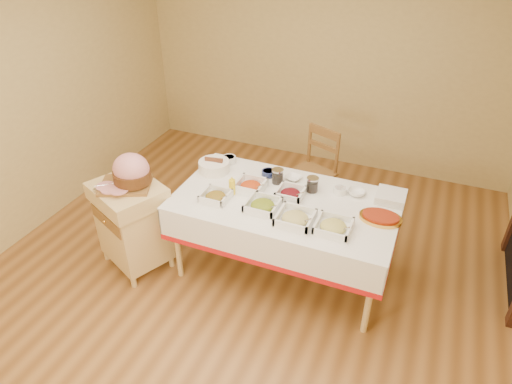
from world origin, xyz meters
TOP-DOWN VIEW (x-y plane):
  - room_shell at (0.00, 0.00)m, footprint 5.00×5.00m
  - dining_table at (0.30, 0.30)m, footprint 1.82×1.02m
  - butcher_cart at (-0.96, -0.12)m, footprint 0.74×0.69m
  - dining_chair at (0.25, 1.32)m, footprint 0.53×0.52m
  - ham_on_board at (-0.92, -0.09)m, footprint 0.44×0.42m
  - serving_dish_a at (-0.23, 0.08)m, footprint 0.23×0.22m
  - serving_dish_b at (0.17, 0.11)m, footprint 0.25×0.25m
  - serving_dish_c at (0.47, 0.04)m, footprint 0.27×0.27m
  - serving_dish_d at (0.76, 0.06)m, footprint 0.26×0.26m
  - serving_dish_e at (-0.03, 0.34)m, footprint 0.25×0.24m
  - serving_dish_f at (0.32, 0.36)m, footprint 0.23×0.22m
  - small_bowl_left at (-0.40, 0.70)m, footprint 0.13×0.13m
  - small_bowl_mid at (0.03, 0.61)m, footprint 0.12×0.12m
  - small_bowl_right at (0.69, 0.57)m, footprint 0.11×0.11m
  - bowl_white_imported at (0.25, 0.63)m, footprint 0.17×0.17m
  - bowl_small_imported at (0.82, 0.60)m, footprint 0.17×0.17m
  - preserve_jar_left at (0.14, 0.53)m, footprint 0.10×0.10m
  - preserve_jar_right at (0.46, 0.51)m, footprint 0.10×0.10m
  - mustard_bottle at (-0.14, 0.22)m, footprint 0.05×0.05m
  - bread_basket at (-0.46, 0.50)m, footprint 0.28×0.28m
  - plate_stack at (1.10, 0.63)m, footprint 0.23×0.23m
  - brass_platter at (1.06, 0.32)m, footprint 0.33×0.24m

SIDE VIEW (x-z plane):
  - dining_chair at x=0.25m, z-range 0.01..0.93m
  - butcher_cart at x=-0.96m, z-range 0.06..0.89m
  - dining_table at x=0.30m, z-range 0.22..0.98m
  - bowl_white_imported at x=0.25m, z-range 0.76..0.79m
  - brass_platter at x=1.06m, z-range 0.76..0.80m
  - bowl_small_imported at x=0.82m, z-range 0.76..0.80m
  - small_bowl_mid at x=0.03m, z-range 0.76..0.81m
  - serving_dish_a at x=-0.23m, z-range 0.74..0.84m
  - small_bowl_right at x=0.69m, z-range 0.76..0.82m
  - serving_dish_d at x=0.76m, z-range 0.74..0.84m
  - serving_dish_f at x=0.32m, z-range 0.74..0.85m
  - small_bowl_left at x=-0.40m, z-range 0.76..0.82m
  - serving_dish_b at x=0.17m, z-range 0.74..0.84m
  - plate_stack at x=1.10m, z-range 0.76..0.83m
  - serving_dish_e at x=-0.03m, z-range 0.74..0.85m
  - serving_dish_c at x=0.47m, z-range 0.74..0.85m
  - bread_basket at x=-0.46m, z-range 0.75..0.87m
  - preserve_jar_right at x=0.46m, z-range 0.75..0.88m
  - preserve_jar_left at x=0.14m, z-range 0.75..0.88m
  - mustard_bottle at x=-0.14m, z-range 0.75..0.92m
  - ham_on_board at x=-0.92m, z-range 0.81..1.10m
  - room_shell at x=0.00m, z-range -1.20..3.80m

